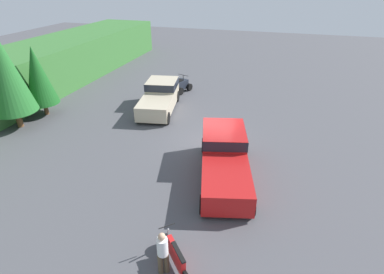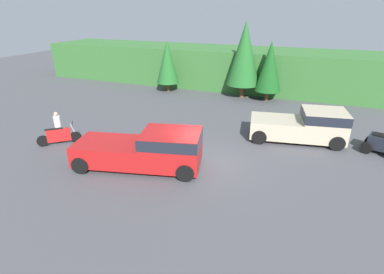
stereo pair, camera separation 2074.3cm
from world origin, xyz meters
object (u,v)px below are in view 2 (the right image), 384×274
(pickup_truck_second, at_px, (305,124))
(dirt_bike, at_px, (59,136))
(pickup_truck_red, at_px, (149,148))
(quad_atv, at_px, (383,144))
(rider_person, at_px, (58,126))

(pickup_truck_second, bearing_deg, dirt_bike, -165.84)
(pickup_truck_red, relative_size, dirt_bike, 3.47)
(pickup_truck_red, relative_size, pickup_truck_second, 1.16)
(pickup_truck_second, bearing_deg, pickup_truck_red, -147.55)
(quad_atv, bearing_deg, rider_person, -144.47)
(pickup_truck_second, xyz_separation_m, quad_atv, (3.84, -0.20, -0.46))
(pickup_truck_red, bearing_deg, dirt_bike, 162.07)
(pickup_truck_red, distance_m, pickup_truck_second, 8.88)
(pickup_truck_red, bearing_deg, pickup_truck_second, 28.60)
(rider_person, bearing_deg, dirt_bike, -80.53)
(pickup_truck_red, height_order, pickup_truck_second, same)
(rider_person, bearing_deg, quad_atv, -15.68)
(pickup_truck_second, bearing_deg, rider_person, -167.62)
(dirt_bike, relative_size, rider_person, 1.03)
(pickup_truck_red, xyz_separation_m, dirt_bike, (-5.87, 0.44, -0.49))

